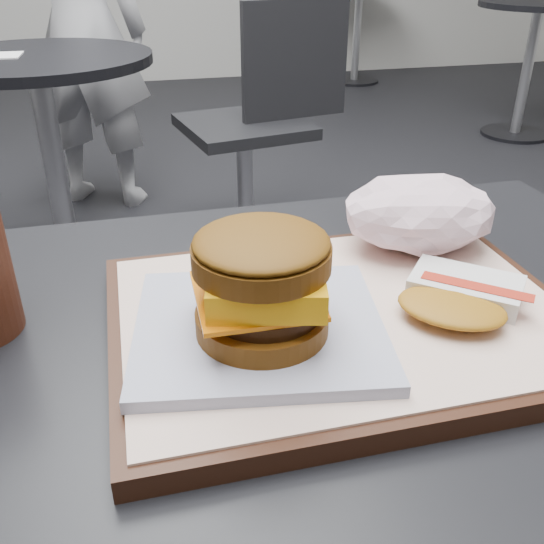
{
  "coord_description": "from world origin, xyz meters",
  "views": [
    {
      "loc": [
        -0.12,
        -0.38,
        1.06
      ],
      "look_at": [
        -0.02,
        0.02,
        0.83
      ],
      "focal_mm": 40.0,
      "sensor_mm": 36.0,
      "label": 1
    }
  ],
  "objects": [
    {
      "name": "neighbor_chair",
      "position": [
        0.38,
        1.75,
        0.51
      ],
      "size": [
        0.63,
        0.49,
        0.88
      ],
      "color": "#B3B3B8",
      "rests_on": "ground"
    },
    {
      "name": "breakfast_sandwich",
      "position": [
        -0.03,
        -0.0,
        0.83
      ],
      "size": [
        0.21,
        0.2,
        0.09
      ],
      "color": "silver",
      "rests_on": "serving_tray"
    },
    {
      "name": "serving_tray",
      "position": [
        0.04,
        0.02,
        0.78
      ],
      "size": [
        0.38,
        0.28,
        0.02
      ],
      "color": "black",
      "rests_on": "customer_table"
    },
    {
      "name": "napkin",
      "position": [
        -0.45,
        1.64,
        0.75
      ],
      "size": [
        0.12,
        0.12,
        0.0
      ],
      "primitive_type": "cube",
      "rotation": [
        0.0,
        0.0,
        -0.04
      ],
      "color": "white",
      "rests_on": "neighbor_table"
    },
    {
      "name": "patron",
      "position": [
        -0.23,
        2.35,
        0.74
      ],
      "size": [
        0.64,
        0.54,
        1.48
      ],
      "primitive_type": "imported",
      "rotation": [
        0.0,
        0.0,
        2.72
      ],
      "color": "silver",
      "rests_on": "ground"
    },
    {
      "name": "bg_table_far",
      "position": [
        1.8,
        4.5,
        0.56
      ],
      "size": [
        0.66,
        0.66,
        0.75
      ],
      "color": "black",
      "rests_on": "ground"
    },
    {
      "name": "neighbor_table",
      "position": [
        -0.35,
        1.65,
        0.55
      ],
      "size": [
        0.7,
        0.7,
        0.75
      ],
      "color": "black",
      "rests_on": "ground"
    },
    {
      "name": "crumpled_wrapper",
      "position": [
        0.16,
        0.12,
        0.82
      ],
      "size": [
        0.15,
        0.12,
        0.07
      ],
      "primitive_type": null,
      "color": "white",
      "rests_on": "serving_tray"
    },
    {
      "name": "hash_brown",
      "position": [
        0.14,
        -0.0,
        0.8
      ],
      "size": [
        0.14,
        0.13,
        0.02
      ],
      "color": "silver",
      "rests_on": "serving_tray"
    },
    {
      "name": "customer_table",
      "position": [
        0.0,
        0.0,
        0.58
      ],
      "size": [
        0.8,
        0.6,
        0.77
      ],
      "color": "#A5A5AA",
      "rests_on": "ground"
    },
    {
      "name": "bg_table_near",
      "position": [
        2.2,
        2.8,
        0.56
      ],
      "size": [
        0.66,
        0.66,
        0.75
      ],
      "color": "black",
      "rests_on": "ground"
    }
  ]
}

